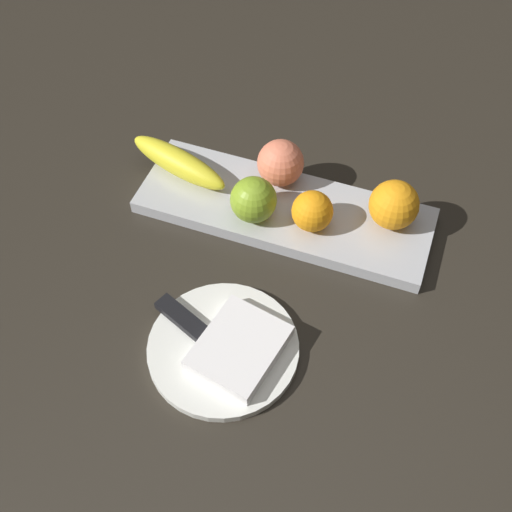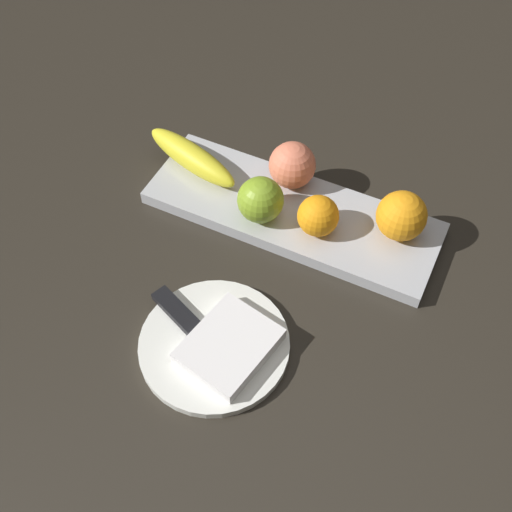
% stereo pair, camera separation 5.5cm
% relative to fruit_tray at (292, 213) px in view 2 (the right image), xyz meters
% --- Properties ---
extents(ground_plane, '(2.40, 2.40, 0.00)m').
position_rel_fruit_tray_xyz_m(ground_plane, '(0.02, -0.01, -0.01)').
color(ground_plane, '#29241D').
extents(fruit_tray, '(0.45, 0.15, 0.02)m').
position_rel_fruit_tray_xyz_m(fruit_tray, '(0.00, 0.00, 0.00)').
color(fruit_tray, '#B7B9BF').
rests_on(fruit_tray, ground_plane).
extents(apple, '(0.07, 0.07, 0.07)m').
position_rel_fruit_tray_xyz_m(apple, '(-0.04, -0.03, 0.05)').
color(apple, '#82A626').
rests_on(apple, fruit_tray).
extents(banana, '(0.19, 0.09, 0.04)m').
position_rel_fruit_tray_xyz_m(banana, '(-0.18, 0.01, 0.03)').
color(banana, yellow).
rests_on(banana, fruit_tray).
extents(orange_near_apple, '(0.07, 0.07, 0.07)m').
position_rel_fruit_tray_xyz_m(orange_near_apple, '(0.16, 0.02, 0.05)').
color(orange_near_apple, orange).
rests_on(orange_near_apple, fruit_tray).
extents(orange_near_banana, '(0.06, 0.06, 0.06)m').
position_rel_fruit_tray_xyz_m(orange_near_banana, '(0.05, -0.02, 0.04)').
color(orange_near_banana, orange).
rests_on(orange_near_banana, fruit_tray).
extents(peach, '(0.07, 0.07, 0.07)m').
position_rel_fruit_tray_xyz_m(peach, '(-0.02, 0.05, 0.05)').
color(peach, '#ED7A5A').
rests_on(peach, fruit_tray).
extents(dinner_plate, '(0.20, 0.20, 0.01)m').
position_rel_fruit_tray_xyz_m(dinner_plate, '(-0.00, -0.25, -0.00)').
color(dinner_plate, white).
rests_on(dinner_plate, ground_plane).
extents(folded_napkin, '(0.12, 0.14, 0.02)m').
position_rel_fruit_tray_xyz_m(folded_napkin, '(0.03, -0.25, 0.01)').
color(folded_napkin, white).
rests_on(folded_napkin, dinner_plate).
extents(knife, '(0.18, 0.09, 0.01)m').
position_rel_fruit_tray_xyz_m(knife, '(-0.05, -0.24, 0.01)').
color(knife, silver).
rests_on(knife, dinner_plate).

